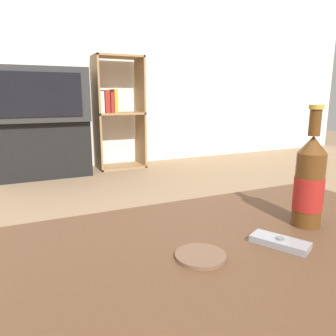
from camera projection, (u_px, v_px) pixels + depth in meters
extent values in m
cube|color=silver|center=(41.00, 37.00, 3.14)|extent=(8.00, 0.05, 2.60)
cube|color=brown|center=(197.00, 261.00, 0.65)|extent=(1.21, 0.60, 0.04)
cylinder|color=#492F1E|center=(297.00, 256.00, 1.14)|extent=(0.07, 0.07, 0.41)
cube|color=black|center=(41.00, 149.00, 3.08)|extent=(0.86, 0.40, 0.52)
cube|color=#2D2D2D|center=(37.00, 95.00, 2.97)|extent=(0.86, 0.51, 0.47)
cube|color=black|center=(39.00, 95.00, 2.74)|extent=(0.71, 0.01, 0.37)
cube|color=#99754C|center=(97.00, 114.00, 3.30)|extent=(0.02, 0.30, 1.14)
cube|color=#99754C|center=(141.00, 113.00, 3.49)|extent=(0.02, 0.30, 1.14)
cube|color=#99754C|center=(121.00, 166.00, 3.51)|extent=(0.49, 0.30, 0.02)
cube|color=#99754C|center=(119.00, 113.00, 3.39)|extent=(0.49, 0.30, 0.02)
cube|color=#99754C|center=(118.00, 56.00, 3.27)|extent=(0.49, 0.30, 0.02)
cube|color=beige|center=(100.00, 102.00, 3.29)|extent=(0.04, 0.21, 0.21)
cube|color=maroon|center=(105.00, 102.00, 3.31)|extent=(0.05, 0.21, 0.22)
cube|color=maroon|center=(110.00, 102.00, 3.33)|extent=(0.03, 0.21, 0.20)
cube|color=#B7932D|center=(114.00, 101.00, 3.34)|extent=(0.03, 0.21, 0.23)
cylinder|color=#563314|center=(309.00, 190.00, 0.76)|extent=(0.07, 0.07, 0.17)
cylinder|color=maroon|center=(308.00, 193.00, 0.77)|extent=(0.07, 0.07, 0.08)
cone|color=#563314|center=(313.00, 145.00, 0.74)|extent=(0.07, 0.07, 0.04)
cylinder|color=#563314|center=(315.00, 123.00, 0.73)|extent=(0.03, 0.03, 0.06)
cylinder|color=#B79333|center=(317.00, 107.00, 0.72)|extent=(0.03, 0.03, 0.01)
cube|color=gray|center=(280.00, 242.00, 0.67)|extent=(0.09, 0.12, 0.01)
cylinder|color=slate|center=(280.00, 238.00, 0.67)|extent=(0.02, 0.02, 0.00)
cylinder|color=brown|center=(200.00, 256.00, 0.62)|extent=(0.10, 0.10, 0.01)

